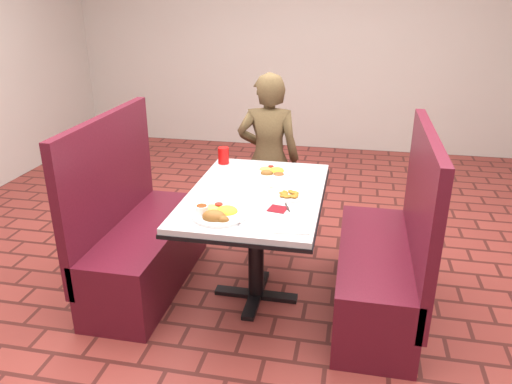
% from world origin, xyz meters
% --- Properties ---
extents(dining_table, '(0.81, 1.21, 0.75)m').
position_xyz_m(dining_table, '(0.00, 0.00, 0.65)').
color(dining_table, silver).
rests_on(dining_table, ground).
extents(booth_bench_left, '(0.47, 1.20, 1.17)m').
position_xyz_m(booth_bench_left, '(-0.80, 0.00, 0.33)').
color(booth_bench_left, '#5B1423').
rests_on(booth_bench_left, ground).
extents(booth_bench_right, '(0.47, 1.20, 1.17)m').
position_xyz_m(booth_bench_right, '(0.80, 0.00, 0.33)').
color(booth_bench_right, '#5B1423').
rests_on(booth_bench_right, ground).
extents(diner_person, '(0.51, 0.35, 1.34)m').
position_xyz_m(diner_person, '(-0.08, 0.89, 0.67)').
color(diner_person, brown).
rests_on(diner_person, ground).
extents(near_dinner_plate, '(0.30, 0.30, 0.09)m').
position_xyz_m(near_dinner_plate, '(-0.13, -0.39, 0.78)').
color(near_dinner_plate, white).
rests_on(near_dinner_plate, dining_table).
extents(far_dinner_plate, '(0.25, 0.25, 0.06)m').
position_xyz_m(far_dinner_plate, '(0.04, 0.34, 0.77)').
color(far_dinner_plate, white).
rests_on(far_dinner_plate, dining_table).
extents(plantain_plate, '(0.19, 0.19, 0.03)m').
position_xyz_m(plantain_plate, '(0.21, -0.04, 0.76)').
color(plantain_plate, white).
rests_on(plantain_plate, dining_table).
extents(maroon_napkin, '(0.12, 0.12, 0.00)m').
position_xyz_m(maroon_napkin, '(0.17, -0.23, 0.75)').
color(maroon_napkin, maroon).
rests_on(maroon_napkin, dining_table).
extents(spoon_utensil, '(0.05, 0.12, 0.00)m').
position_xyz_m(spoon_utensil, '(0.22, -0.20, 0.75)').
color(spoon_utensil, silver).
rests_on(spoon_utensil, dining_table).
extents(red_tumbler, '(0.08, 0.08, 0.12)m').
position_xyz_m(red_tumbler, '(-0.33, 0.49, 0.81)').
color(red_tumbler, red).
rests_on(red_tumbler, dining_table).
extents(paper_napkin, '(0.20, 0.16, 0.01)m').
position_xyz_m(paper_napkin, '(0.28, -0.45, 0.76)').
color(paper_napkin, white).
rests_on(paper_napkin, dining_table).
extents(knife_utensil, '(0.08, 0.17, 0.00)m').
position_xyz_m(knife_utensil, '(-0.03, -0.41, 0.76)').
color(knife_utensil, silver).
rests_on(knife_utensil, dining_table).
extents(fork_utensil, '(0.02, 0.13, 0.00)m').
position_xyz_m(fork_utensil, '(-0.06, -0.38, 0.76)').
color(fork_utensil, silver).
rests_on(fork_utensil, dining_table).
extents(lettuce_shreds, '(0.28, 0.32, 0.00)m').
position_xyz_m(lettuce_shreds, '(0.04, 0.06, 0.75)').
color(lettuce_shreds, '#8EC14D').
rests_on(lettuce_shreds, dining_table).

